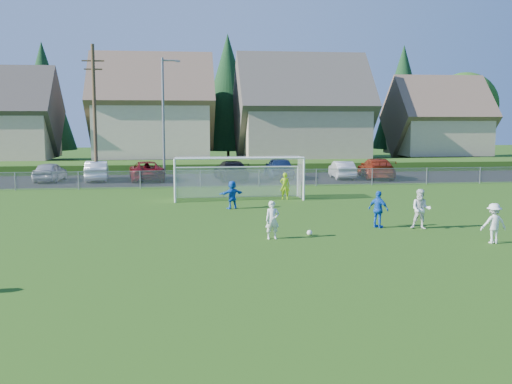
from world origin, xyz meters
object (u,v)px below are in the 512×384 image
Objects in this scene: player_white_c at (494,223)px; car_d at (231,170)px; goalkeeper at (285,186)px; player_blue_b at (232,195)px; player_blue_a at (378,209)px; car_c at (147,171)px; car_e at (279,168)px; soccer_goal at (238,171)px; car_g at (376,168)px; car_a at (50,172)px; soccer_ball at (310,233)px; car_f at (342,170)px; car_b at (97,171)px; player_white_a at (272,220)px.

player_white_c is 25.25m from car_d.
player_blue_b is at bearing 61.97° from goalkeeper.
player_blue_a is 0.31× the size of car_c.
car_e is (-0.72, 21.61, 0.02)m from player_blue_a.
car_e is 0.65× the size of soccer_goal.
car_g is at bearing -155.78° from player_blue_b.
goalkeeper is at bearing -161.31° from player_blue_b.
goalkeeper is (-2.42, 9.36, -0.01)m from player_blue_a.
car_a is 17.27m from car_e.
car_e reaches higher than car_d.
soccer_ball is 0.15× the size of player_blue_b.
player_blue_a is at bearing -62.95° from soccer_goal.
player_white_c is at bearing 107.90° from player_blue_b.
car_a is at bearing -1.05° from player_blue_a.
soccer_goal is (-5.06, 9.91, 0.83)m from player_blue_a.
player_blue_b is at bearing -100.67° from soccer_goal.
car_d is (13.40, -0.93, 0.03)m from car_a.
player_white_c reaches higher than car_f.
player_blue_a reaches higher than player_white_c.
goalkeeper is 14.40m from car_g.
car_e is at bearing -6.21° from car_f.
car_g is at bearing 65.18° from soccer_ball.
car_d is (1.16, 14.12, 0.02)m from player_blue_b.
car_b is at bearing 1.62° from car_e.
player_white_c is at bearing 132.40° from goalkeeper.
player_blue_a is 0.21× the size of soccer_goal.
soccer_goal reaches higher than car_a.
soccer_goal is (-0.18, 11.70, 0.88)m from player_white_a.
car_d is at bearing 84.79° from player_white_a.
player_blue_a is 21.62m from car_e.
car_a is (-21.23, 24.93, -0.04)m from player_white_c.
car_c is 1.01× the size of car_d.
car_e is 7.58m from car_g.
car_e reaches higher than car_g.
soccer_goal is (-0.47, -10.46, 0.88)m from car_d.
car_c is (7.07, -0.05, 0.00)m from car_a.
car_c is at bearing 100.23° from player_white_a.
player_blue_a reaches higher than car_c.
car_a is at bearing -6.79° from car_c.
car_e reaches higher than player_blue_a.
car_f is (6.54, 11.41, -0.11)m from goalkeeper.
car_c is at bearing 117.35° from soccer_goal.
car_g reaches higher than player_blue_b.
soccer_ball is at bearing 72.21° from car_g.
player_white_a is 0.94× the size of player_blue_a.
car_b is at bearing -6.98° from player_blue_a.
player_blue_b is at bearing 108.06° from soccer_ball.
car_g is 0.73× the size of soccer_goal.
player_blue_a is (4.88, 1.79, 0.05)m from player_white_a.
car_d reaches higher than car_f.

